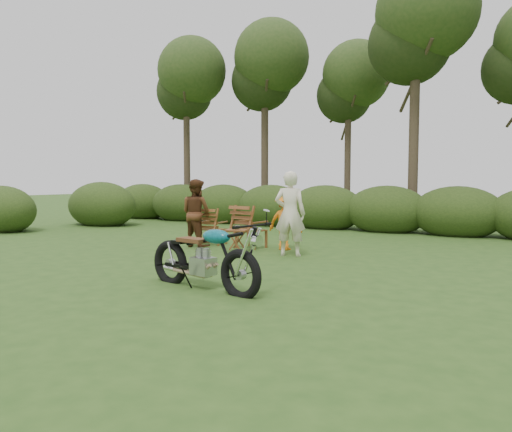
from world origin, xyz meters
The scene contains 10 objects.
ground centered at (0.00, 0.00, 0.00)m, with size 80.00×80.00×0.00m, color #284918.
tree_line centered at (0.50, 9.74, 3.81)m, with size 22.52×11.62×8.14m.
motorcycle centered at (0.09, -0.16, 0.00)m, with size 2.03×0.78×1.16m, color #0EA1B9, non-canonical shape.
lawn_chair_right centered at (-1.58, 3.83, 0.00)m, with size 0.67×0.67×0.97m, color #603018, non-canonical shape.
lawn_chair_left centered at (-2.68, 3.86, 0.00)m, with size 0.60×0.60×0.87m, color brown, non-canonical shape.
side_table centered at (-1.47, 3.07, 0.25)m, with size 0.48×0.41×0.50m, color #612D18, non-canonical shape.
cup centered at (-1.44, 3.05, 0.54)m, with size 0.11×0.11×0.09m, color beige.
adult_a centered at (-0.26, 3.21, 0.00)m, with size 0.64×0.42×1.74m, color #F5E8C9.
adult_b centered at (-2.78, 3.33, 0.00)m, with size 0.77×0.60×1.58m, color #522D17.
child centered at (-0.78, 3.97, 0.00)m, with size 0.82×0.47×1.26m, color orange.
Camera 1 is at (4.44, -5.81, 1.58)m, focal length 35.00 mm.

